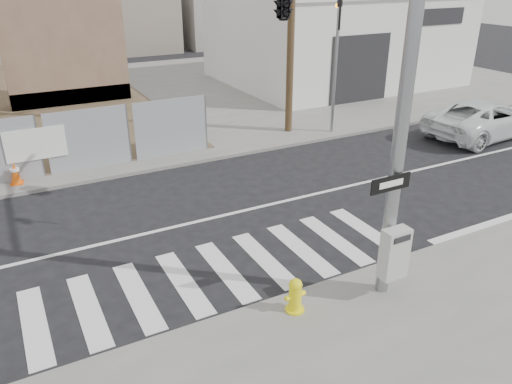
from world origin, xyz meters
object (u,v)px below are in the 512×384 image
signal_pole (317,41)px  fire_hydrant (295,295)px  traffic_cone_d (15,173)px  suv (485,118)px  traffic_cone_c (11,168)px  auto_shop (333,37)px

signal_pole → fire_hydrant: (-1.96, -2.50, -4.31)m
fire_hydrant → traffic_cone_d: traffic_cone_d is taller
fire_hydrant → suv: size_ratio=0.13×
traffic_cone_c → signal_pole: bearing=-49.4°
signal_pole → traffic_cone_c: signal_pole is taller
traffic_cone_c → fire_hydrant: bearing=-66.2°
signal_pole → fire_hydrant: bearing=-128.0°
fire_hydrant → traffic_cone_c: size_ratio=1.06×
fire_hydrant → suv: (12.66, 6.09, 0.27)m
traffic_cone_c → traffic_cone_d: (0.10, -0.58, 0.02)m
fire_hydrant → traffic_cone_c: bearing=107.9°
traffic_cone_d → traffic_cone_c: bearing=99.4°
signal_pole → auto_shop: signal_pole is taller
auto_shop → suv: bearing=-94.0°
auto_shop → suv: (-0.80, -11.43, -1.80)m
auto_shop → traffic_cone_c: 19.50m
signal_pole → traffic_cone_c: (-6.32, 7.37, -4.33)m
auto_shop → traffic_cone_c: size_ratio=17.86×
auto_shop → traffic_cone_c: bearing=-156.8°
auto_shop → signal_pole: bearing=-127.5°
fire_hydrant → auto_shop: bearing=46.5°
fire_hydrant → traffic_cone_c: (-4.36, 9.88, -0.02)m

